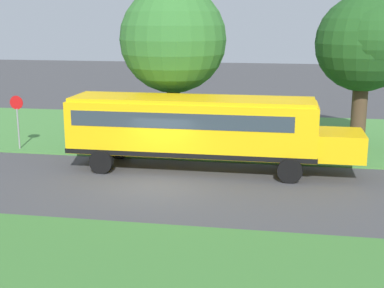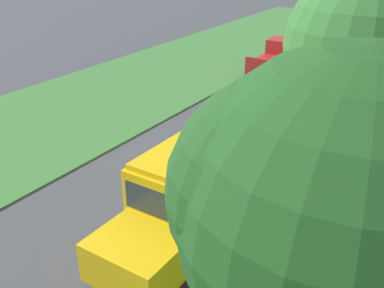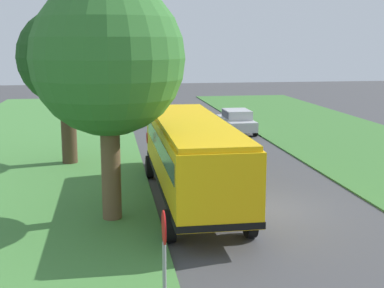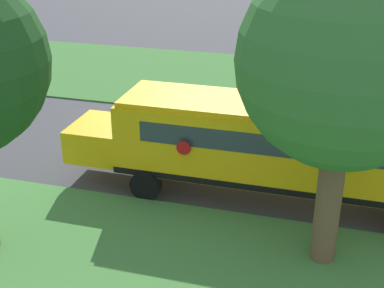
{
  "view_description": "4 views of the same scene",
  "coord_description": "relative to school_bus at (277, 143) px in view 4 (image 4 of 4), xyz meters",
  "views": [
    {
      "loc": [
        19.49,
        4.86,
        6.43
      ],
      "look_at": [
        -2.11,
        1.1,
        1.26
      ],
      "focal_mm": 50.0,
      "sensor_mm": 36.0,
      "label": 1
    },
    {
      "loc": [
        -8.57,
        13.83,
        8.7
      ],
      "look_at": [
        -0.28,
        1.18,
        1.46
      ],
      "focal_mm": 42.0,
      "sensor_mm": 36.0,
      "label": 2
    },
    {
      "loc": [
        -5.61,
        -18.01,
        5.97
      ],
      "look_at": [
        -1.94,
        5.27,
        1.46
      ],
      "focal_mm": 50.0,
      "sensor_mm": 36.0,
      "label": 3
    },
    {
      "loc": [
        -17.78,
        -0.24,
        8.74
      ],
      "look_at": [
        -2.04,
        4.19,
        1.26
      ],
      "focal_mm": 50.0,
      "sensor_mm": 36.0,
      "label": 4
    }
  ],
  "objects": [
    {
      "name": "oak_tree_beside_bus",
      "position": [
        -2.92,
        -1.84,
        3.44
      ],
      "size": [
        5.04,
        5.04,
        7.98
      ],
      "color": "brown",
      "rests_on": "ground"
    },
    {
      "name": "grass_far_side",
      "position": [
        11.62,
        -1.28,
        -1.89
      ],
      "size": [
        10.0,
        80.0,
        0.07
      ],
      "primitive_type": "cube",
      "color": "#3D7533",
      "rests_on": "ground"
    },
    {
      "name": "ground_plane",
      "position": [
        2.62,
        -1.28,
        -1.92
      ],
      "size": [
        120.0,
        120.0,
        0.0
      ],
      "primitive_type": "plane",
      "color": "#424244"
    },
    {
      "name": "school_bus",
      "position": [
        0.0,
        0.0,
        0.0
      ],
      "size": [
        2.84,
        12.42,
        3.16
      ],
      "color": "yellow",
      "rests_on": "ground"
    }
  ]
}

